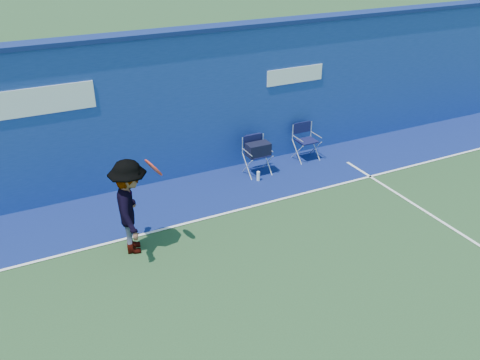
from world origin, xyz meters
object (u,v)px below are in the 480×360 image
directors_chair_right (306,148)px  tennis_player (131,207)px  water_bottle (258,176)px  directors_chair_left (257,159)px

directors_chair_right → tennis_player: size_ratio=0.50×
directors_chair_right → tennis_player: (-4.54, -1.77, 0.56)m
water_bottle → directors_chair_left: bearing=66.3°
directors_chair_right → tennis_player: 4.91m
directors_chair_right → water_bottle: size_ratio=3.92×
tennis_player → directors_chair_left: bearing=26.7°
directors_chair_left → tennis_player: size_ratio=0.51×
directors_chair_left → directors_chair_right: (1.36, 0.17, -0.10)m
directors_chair_right → water_bottle: 1.58m
directors_chair_left → water_bottle: (-0.14, -0.31, -0.25)m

